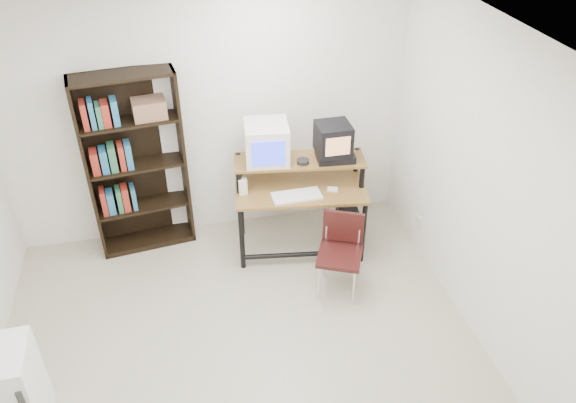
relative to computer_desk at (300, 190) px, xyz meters
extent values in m
cube|color=beige|center=(-0.80, -1.42, -0.70)|extent=(4.00, 4.00, 0.01)
cube|color=white|center=(-0.80, -1.42, 1.90)|extent=(4.00, 4.00, 0.01)
cube|color=white|center=(-0.80, 0.58, 0.60)|extent=(4.00, 0.01, 2.60)
cube|color=white|center=(1.20, -1.42, 0.60)|extent=(0.01, 4.00, 2.60)
cube|color=brown|center=(0.00, -0.02, 0.02)|extent=(1.34, 0.80, 0.03)
cube|color=brown|center=(0.01, 0.10, 0.27)|extent=(1.31, 0.55, 0.02)
cylinder|color=black|center=(-0.63, -0.22, -0.34)|extent=(0.05, 0.05, 0.72)
cylinder|color=black|center=(0.55, -0.38, -0.34)|extent=(0.05, 0.05, 0.72)
cylinder|color=black|center=(-0.55, 0.33, -0.20)|extent=(0.05, 0.05, 0.98)
cylinder|color=black|center=(0.62, 0.17, -0.20)|extent=(0.05, 0.05, 0.98)
cylinder|color=black|center=(-0.04, -0.30, -0.58)|extent=(1.18, 0.21, 0.05)
cube|color=white|center=(-0.29, 0.17, 0.47)|extent=(0.45, 0.45, 0.39)
cube|color=#2B37E6|center=(-0.32, -0.04, 0.47)|extent=(0.31, 0.04, 0.25)
cube|color=black|center=(0.35, 0.03, 0.31)|extent=(0.38, 0.29, 0.08)
cube|color=black|center=(0.33, 0.05, 0.50)|extent=(0.32, 0.31, 0.30)
cube|color=tan|center=(0.33, -0.11, 0.50)|extent=(0.24, 0.01, 0.18)
cylinder|color=#26262B|center=(0.03, 0.02, 0.30)|extent=(0.15, 0.15, 0.05)
cube|color=white|center=(-0.08, -0.17, 0.04)|extent=(0.47, 0.22, 0.03)
cube|color=black|center=(0.29, -0.15, 0.03)|extent=(0.26, 0.24, 0.01)
cube|color=white|center=(0.29, -0.14, 0.05)|extent=(0.11, 0.09, 0.03)
cube|color=white|center=(-0.57, 0.00, 0.11)|extent=(0.08, 0.08, 0.17)
cube|color=black|center=(0.49, -0.12, -0.49)|extent=(0.25, 0.47, 0.42)
cube|color=black|center=(0.19, -0.74, -0.28)|extent=(0.52, 0.52, 0.04)
cube|color=black|center=(0.27, -0.58, -0.07)|extent=(0.35, 0.18, 0.32)
cylinder|color=silver|center=(-0.01, -0.82, -0.50)|extent=(0.02, 0.02, 0.40)
cylinder|color=silver|center=(0.27, -0.95, -0.50)|extent=(0.02, 0.02, 0.40)
cylinder|color=silver|center=(0.11, -0.53, -0.50)|extent=(0.02, 0.02, 0.40)
cylinder|color=silver|center=(0.40, -0.66, -0.50)|extent=(0.02, 0.02, 0.40)
cube|color=black|center=(-1.99, 0.35, 0.24)|extent=(0.07, 0.31, 1.87)
cube|color=black|center=(-1.09, 0.47, 0.24)|extent=(0.07, 0.31, 1.87)
cube|color=black|center=(-1.56, 0.56, 0.24)|extent=(0.93, 0.14, 1.87)
cube|color=black|center=(-1.54, 0.41, 1.16)|extent=(0.97, 0.43, 0.03)
cube|color=black|center=(-1.54, 0.41, -0.67)|extent=(0.97, 0.43, 0.06)
cube|color=black|center=(-1.54, 0.41, -0.23)|extent=(0.91, 0.40, 0.03)
cube|color=black|center=(-1.54, 0.41, 0.24)|extent=(0.91, 0.40, 0.02)
cube|color=black|center=(-1.54, 0.41, 0.71)|extent=(0.91, 0.40, 0.02)
cube|color=brown|center=(-1.34, 0.44, 0.81)|extent=(0.33, 0.26, 0.18)
cube|color=white|center=(-2.52, -1.62, -0.31)|extent=(0.46, 0.46, 0.77)
cube|color=beige|center=(1.19, -0.27, -0.40)|extent=(0.02, 0.08, 0.12)
camera|label=1|loc=(-1.13, -4.48, 3.02)|focal=35.00mm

